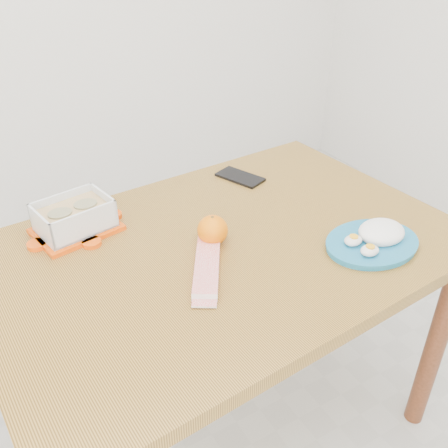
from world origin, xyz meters
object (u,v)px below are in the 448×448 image
dining_table (224,272)px  rice_plate (375,238)px  orange_fruit (213,230)px  food_container (74,217)px  smartphone (240,177)px

dining_table → rice_plate: bearing=-35.5°
dining_table → orange_fruit: orange_fruit is taller
dining_table → food_container: size_ratio=5.35×
orange_fruit → rice_plate: orange_fruit is taller
food_container → dining_table: bearing=-49.0°
orange_fruit → rice_plate: 0.42m
orange_fruit → rice_plate: size_ratio=0.31×
orange_fruit → smartphone: bearing=47.0°
dining_table → smartphone: (0.24, 0.30, 0.10)m
dining_table → smartphone: size_ratio=8.41×
food_container → smartphone: 0.56m
rice_plate → smartphone: 0.51m
dining_table → orange_fruit: size_ratio=16.10×
orange_fruit → rice_plate: (0.36, -0.22, -0.02)m
smartphone → food_container: bearing=163.2°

